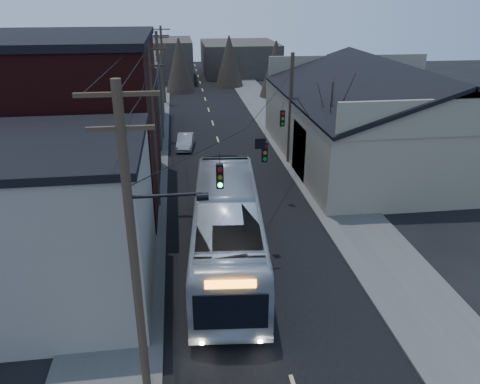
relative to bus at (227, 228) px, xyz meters
name	(u,v)px	position (x,y,z in m)	size (l,w,h in m)	color
road_surface	(220,146)	(1.38, 19.07, -1.86)	(9.00, 110.00, 0.02)	black
sidewalk_left	(145,149)	(-5.12, 19.07, -1.81)	(4.00, 110.00, 0.12)	#474744
sidewalk_right	(292,143)	(7.88, 19.07, -1.81)	(4.00, 110.00, 0.12)	#474744
building_clapboard	(51,226)	(-7.62, -1.93, 1.63)	(8.00, 8.00, 7.00)	gray
building_brick	(72,124)	(-8.62, 9.07, 3.13)	(10.00, 12.00, 10.00)	black
building_left_far	(113,96)	(-8.12, 25.07, 1.63)	(9.00, 14.00, 7.00)	#322E28
warehouse	(388,126)	(14.38, 14.07, 0.83)	(16.16, 20.60, 7.73)	gray
building_far_left	(159,60)	(-4.62, 54.07, 1.13)	(10.00, 12.00, 6.00)	#322E28
building_far_right	(239,58)	(8.38, 59.07, 0.63)	(12.00, 14.00, 5.00)	#322E28
bare_tree	(329,136)	(7.88, 9.07, 1.73)	(0.40, 0.40, 7.20)	black
utility_lines	(183,107)	(-1.73, 13.21, 3.08)	(11.24, 45.28, 10.50)	#382B1E
bus	(227,228)	(0.00, 0.00, 0.00)	(3.14, 13.43, 3.74)	#ABB2B8
parked_car	(185,141)	(-1.62, 18.97, -1.26)	(1.29, 3.71, 1.22)	#94959B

